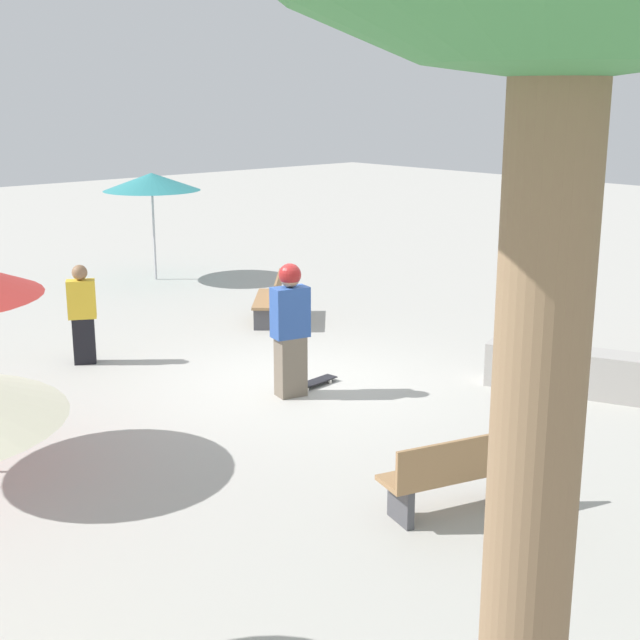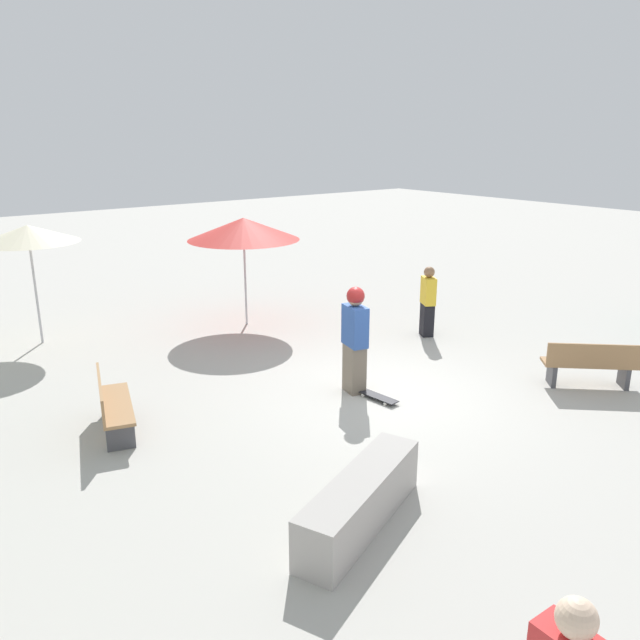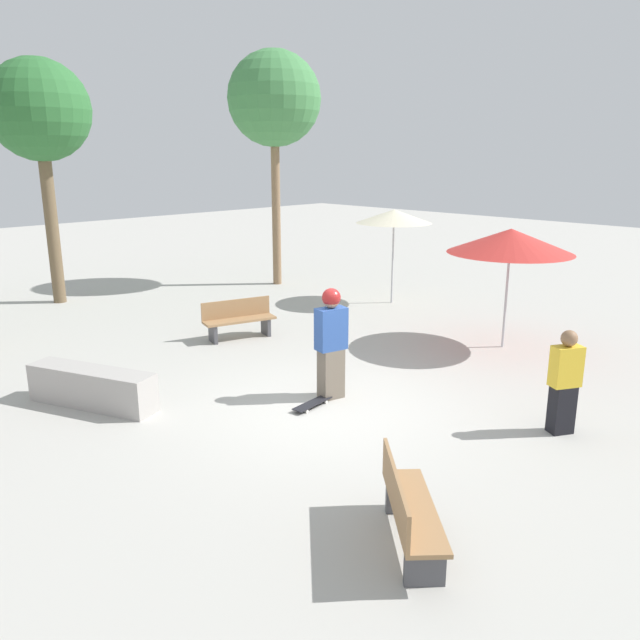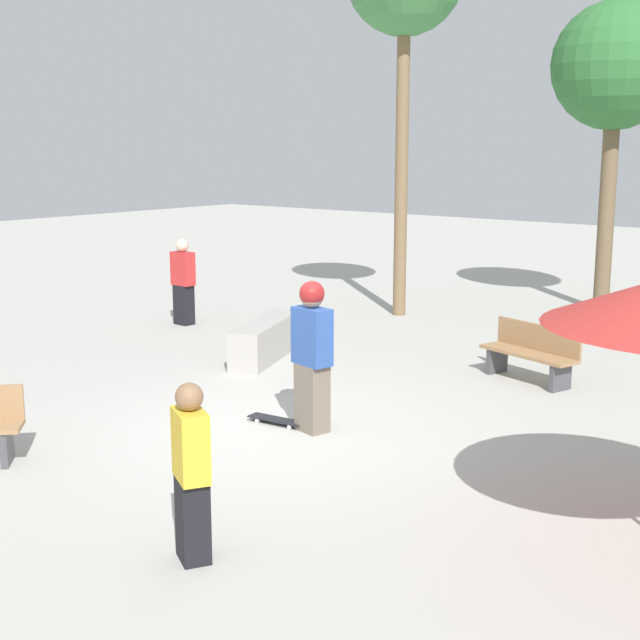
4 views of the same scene
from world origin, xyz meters
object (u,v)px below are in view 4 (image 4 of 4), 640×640
at_px(skateboard, 277,420).
at_px(bystander_watching, 191,473).
at_px(palm_tree_far_back, 615,69).
at_px(bystander_far, 183,282).
at_px(skater_main, 312,351).
at_px(bench_far, 531,353).
at_px(concrete_ledge, 266,339).

relative_size(skateboard, bystander_watching, 0.52).
bearing_deg(palm_tree_far_back, bystander_watching, 97.25).
xyz_separation_m(palm_tree_far_back, bystander_far, (5.85, 6.56, -4.13)).
relative_size(skater_main, palm_tree_far_back, 0.30).
bearing_deg(bench_far, skater_main, 91.25).
xyz_separation_m(bench_far, bystander_far, (7.22, 0.30, 0.42)).
distance_m(bench_far, bystander_watching, 7.23).
height_order(skateboard, bystander_watching, bystander_watching).
bearing_deg(concrete_ledge, palm_tree_far_back, -109.44).
bearing_deg(skater_main, bystander_far, -17.14).
relative_size(skater_main, bench_far, 1.13).
bearing_deg(bench_far, palm_tree_far_back, -61.07).
height_order(concrete_ledge, palm_tree_far_back, palm_tree_far_back).
distance_m(skateboard, bystander_far, 6.77).
xyz_separation_m(skateboard, bench_far, (-1.57, -3.95, 0.37)).
distance_m(skater_main, skateboard, 1.09).
relative_size(bench_far, palm_tree_far_back, 0.26).
xyz_separation_m(concrete_ledge, bench_far, (-4.07, -1.39, 0.11)).
xyz_separation_m(skateboard, palm_tree_far_back, (-0.21, -10.21, 4.92)).
bearing_deg(palm_tree_far_back, bystander_far, 48.28).
xyz_separation_m(skater_main, bystander_watching, (-1.41, 3.34, -0.23)).
relative_size(skater_main, bystander_watching, 1.20).
distance_m(concrete_ledge, bystander_watching, 7.32).
xyz_separation_m(bench_far, bystander_watching, (-0.35, 7.21, 0.36)).
height_order(skateboard, bystander_far, bystander_far).
xyz_separation_m(concrete_ledge, palm_tree_far_back, (-2.70, -7.64, 4.66)).
bearing_deg(skateboard, palm_tree_far_back, -97.46).
height_order(bench_far, bystander_watching, bystander_watching).
xyz_separation_m(bench_far, palm_tree_far_back, (1.37, -6.26, 4.55)).
distance_m(skater_main, palm_tree_far_back, 10.88).
height_order(palm_tree_far_back, bystander_watching, palm_tree_far_back).
distance_m(palm_tree_far_back, bystander_far, 9.71).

